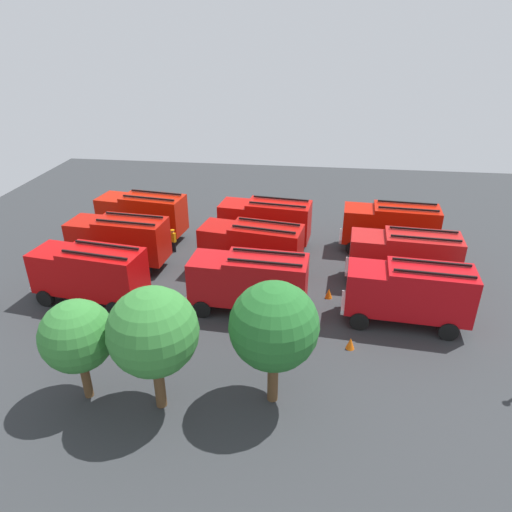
# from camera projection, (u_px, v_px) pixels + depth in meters

# --- Properties ---
(ground_plane) EXTENTS (56.18, 56.18, 0.00)m
(ground_plane) POSITION_uv_depth(u_px,v_px,m) (256.00, 274.00, 33.04)
(ground_plane) COLOR #2D3033
(fire_truck_0) EXTENTS (7.36, 3.18, 3.88)m
(fire_truck_0) POSITION_uv_depth(u_px,v_px,m) (390.00, 225.00, 35.38)
(fire_truck_0) COLOR #B41103
(fire_truck_0) RESTS_ON ground
(fire_truck_1) EXTENTS (7.44, 3.44, 3.88)m
(fire_truck_1) POSITION_uv_depth(u_px,v_px,m) (265.00, 221.00, 36.24)
(fire_truck_1) COLOR #BB0D09
(fire_truck_1) RESTS_ON ground
(fire_truck_2) EXTENTS (7.46, 3.54, 3.88)m
(fire_truck_2) POSITION_uv_depth(u_px,v_px,m) (143.00, 214.00, 37.57)
(fire_truck_2) COLOR #B51404
(fire_truck_2) RESTS_ON ground
(fire_truck_3) EXTENTS (7.37, 3.21, 3.88)m
(fire_truck_3) POSITION_uv_depth(u_px,v_px,m) (404.00, 256.00, 30.79)
(fire_truck_3) COLOR #AE1514
(fire_truck_3) RESTS_ON ground
(fire_truck_4) EXTENTS (7.50, 3.69, 3.88)m
(fire_truck_4) POSITION_uv_depth(u_px,v_px,m) (251.00, 246.00, 32.13)
(fire_truck_4) COLOR #AB0D09
(fire_truck_4) RESTS_ON ground
(fire_truck_5) EXTENTS (7.38, 3.26, 3.88)m
(fire_truck_5) POSITION_uv_depth(u_px,v_px,m) (119.00, 239.00, 33.14)
(fire_truck_5) COLOR #AC0F06
(fire_truck_5) RESTS_ON ground
(fire_truck_6) EXTENTS (7.38, 3.23, 3.88)m
(fire_truck_6) POSITION_uv_depth(u_px,v_px,m) (409.00, 291.00, 26.68)
(fire_truck_6) COLOR #B80B11
(fire_truck_6) RESTS_ON ground
(fire_truck_7) EXTENTS (7.34, 3.13, 3.88)m
(fire_truck_7) POSITION_uv_depth(u_px,v_px,m) (249.00, 280.00, 27.84)
(fire_truck_7) COLOR #B40E11
(fire_truck_7) RESTS_ON ground
(fire_truck_8) EXTENTS (7.47, 3.56, 3.88)m
(fire_truck_8) POSITION_uv_depth(u_px,v_px,m) (90.00, 272.00, 28.76)
(fire_truck_8) COLOR #B7090A
(fire_truck_8) RESTS_ON ground
(firefighter_1) EXTENTS (0.48, 0.41, 1.84)m
(firefighter_1) POSITION_uv_depth(u_px,v_px,m) (173.00, 239.00, 35.75)
(firefighter_1) COLOR black
(firefighter_1) RESTS_ON ground
(firefighter_2) EXTENTS (0.27, 0.44, 1.67)m
(firefighter_2) POSITION_uv_depth(u_px,v_px,m) (295.00, 248.00, 34.72)
(firefighter_2) COLOR black
(firefighter_2) RESTS_ON ground
(firefighter_3) EXTENTS (0.48, 0.43, 1.63)m
(firefighter_3) POSITION_uv_depth(u_px,v_px,m) (106.00, 242.00, 35.70)
(firefighter_3) COLOR black
(firefighter_3) RESTS_ON ground
(firefighter_4) EXTENTS (0.46, 0.32, 1.84)m
(firefighter_4) POSITION_uv_depth(u_px,v_px,m) (206.00, 271.00, 31.16)
(firefighter_4) COLOR black
(firefighter_4) RESTS_ON ground
(tree_0) EXTENTS (3.99, 3.99, 6.18)m
(tree_0) POSITION_uv_depth(u_px,v_px,m) (274.00, 326.00, 20.18)
(tree_0) COLOR brown
(tree_0) RESTS_ON ground
(tree_1) EXTENTS (3.97, 3.97, 6.15)m
(tree_1) POSITION_uv_depth(u_px,v_px,m) (153.00, 332.00, 19.84)
(tree_1) COLOR brown
(tree_1) RESTS_ON ground
(tree_2) EXTENTS (3.33, 3.33, 5.16)m
(tree_2) POSITION_uv_depth(u_px,v_px,m) (77.00, 336.00, 20.69)
(tree_2) COLOR brown
(tree_2) RESTS_ON ground
(traffic_cone_0) EXTENTS (0.47, 0.47, 0.67)m
(traffic_cone_0) POSITION_uv_depth(u_px,v_px,m) (329.00, 293.00, 29.99)
(traffic_cone_0) COLOR #F2600C
(traffic_cone_0) RESTS_ON ground
(traffic_cone_1) EXTENTS (0.48, 0.48, 0.69)m
(traffic_cone_1) POSITION_uv_depth(u_px,v_px,m) (350.00, 343.00, 25.30)
(traffic_cone_1) COLOR #F2600C
(traffic_cone_1) RESTS_ON ground
(traffic_cone_2) EXTENTS (0.51, 0.51, 0.74)m
(traffic_cone_2) POSITION_uv_depth(u_px,v_px,m) (149.00, 221.00, 40.92)
(traffic_cone_2) COLOR #F2600C
(traffic_cone_2) RESTS_ON ground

